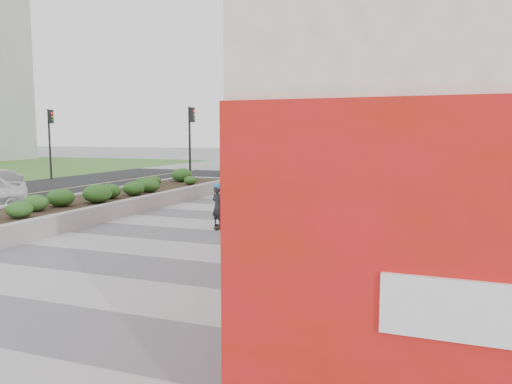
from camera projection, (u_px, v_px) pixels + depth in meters
ground at (85, 293)px, 8.60m from camera, size 160.00×160.00×0.00m
walkway at (173, 254)px, 11.38m from camera, size 8.00×36.00×0.01m
building at (495, 89)px, 14.04m from camera, size 6.04×24.08×8.00m
planter at (91, 202)px, 16.98m from camera, size 3.00×18.00×0.90m
traffic_signal_near at (191, 133)px, 27.07m from camera, size 0.33×0.28×4.20m
traffic_signal_far at (50, 133)px, 29.83m from camera, size 0.33×0.28×4.20m
distant_bldg_north_l at (353, 73)px, 60.31m from camera, size 16.00×12.00×20.00m
manhole_cover at (193, 256)px, 11.21m from camera, size 0.44×0.44×0.01m
skateboarder at (218, 206)px, 14.38m from camera, size 0.51×0.74×1.33m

